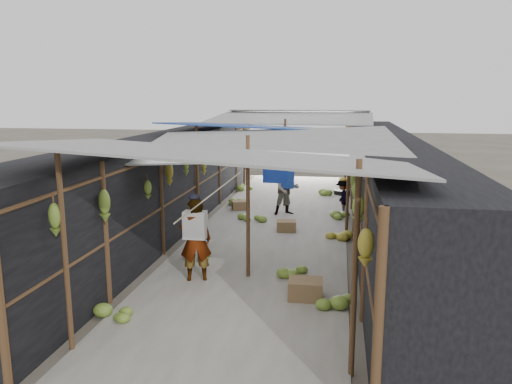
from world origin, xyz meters
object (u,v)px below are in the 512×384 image
Objects in this scene: black_basin at (342,192)px; vendor_seated at (342,198)px; shopper_blue at (287,189)px; crate_near at (306,290)px; vendor_elderly at (195,240)px.

vendor_seated reaches higher than black_basin.
black_basin is 3.53m from shopper_blue.
shopper_blue is 1.55m from vendor_seated.
vendor_elderly is (-2.00, 0.51, 0.60)m from crate_near.
vendor_seated is (0.00, -3.01, 0.43)m from black_basin.
black_basin is at bearing 84.55° from crate_near.
vendor_elderly is 1.51× the size of vendor_seated.
black_basin is at bearing 173.90° from vendor_seated.
crate_near is at bearing 147.89° from vendor_elderly.
vendor_seated is (2.59, 5.37, -0.26)m from vendor_elderly.
vendor_seated is at bearing -133.53° from vendor_elderly.
black_basin is 8.80m from vendor_elderly.
black_basin is (0.59, 8.90, -0.08)m from crate_near.
vendor_elderly is at bearing 164.05° from crate_near.
vendor_seated reaches higher than crate_near.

